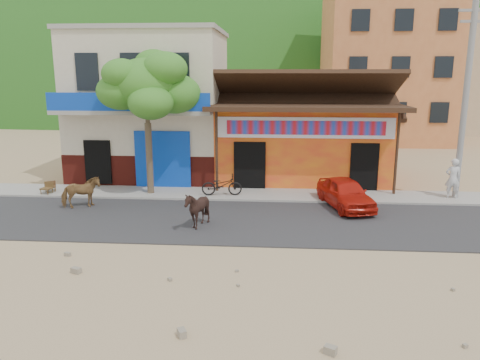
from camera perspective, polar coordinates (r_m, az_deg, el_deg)
The scene contains 17 objects.
ground at distance 14.35m, azimuth 1.26°, elevation -8.21°, with size 120.00×120.00×0.00m, color #9E825B.
road at distance 16.69m, azimuth 1.71°, elevation -5.04°, with size 60.00×5.00×0.04m, color #28282B.
sidewalk at distance 20.04m, azimuth 2.17°, elevation -1.82°, with size 60.00×2.00×0.12m, color gray.
dance_club at distance 23.64m, azimuth 7.44°, elevation 4.68°, with size 8.00×6.00×3.60m, color orange.
cafe_building at distance 24.22m, azimuth -10.67°, elevation 8.81°, with size 7.00×6.00×7.00m, color beige.
apartment_front at distance 38.27m, azimuth 17.32°, elevation 13.70°, with size 9.00×9.00×12.00m, color #CC723F.
apartment_rear at distance 46.68m, azimuth 26.61°, elevation 11.48°, with size 8.00×8.00×10.00m, color tan.
hillside at distance 83.63m, azimuth 3.97°, elevation 17.71°, with size 100.00×40.00×24.00m, color #194C14.
tree at distance 19.98m, azimuth -11.18°, elevation 6.83°, with size 3.00×3.00×6.00m, color #2D721E, non-canonical shape.
utility_pole at distance 20.79m, azimuth 25.78°, elevation 8.80°, with size 0.24×0.24×8.00m, color gray.
cow_tan at distance 19.11m, azimuth -18.84°, elevation -1.44°, with size 0.66×1.44×1.22m, color olive.
cow_dark at distance 15.86m, azimuth -5.25°, elevation -3.54°, with size 1.05×1.18×1.30m, color black.
red_car at distance 18.59m, azimuth 12.72°, elevation -1.55°, with size 1.37×3.39×1.16m, color red.
scooter at distance 19.64m, azimuth -2.24°, elevation -0.62°, with size 0.59×1.68×0.88m, color black.
pedestrian at distance 21.04m, azimuth 24.52°, elevation 0.19°, with size 0.60×0.40×1.65m, color silver.
cafe_chair_left at distance 21.93m, azimuth -22.06°, elevation -0.25°, with size 0.37×0.37×0.80m, color #4A3118, non-canonical shape.
cafe_chair_right at distance 21.54m, azimuth -22.57°, elevation -0.37°, with size 0.42×0.42×0.90m, color #4D3619, non-canonical shape.
Camera 1 is at (0.68, -13.35, 5.21)m, focal length 35.00 mm.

